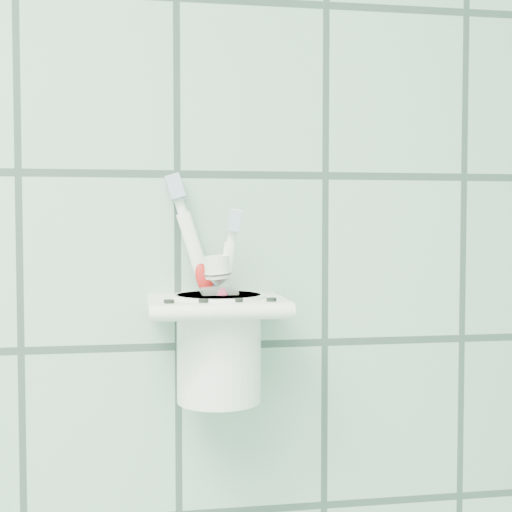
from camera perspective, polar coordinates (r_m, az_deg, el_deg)
The scene contains 6 objects.
holder_bracket at distance 0.69m, azimuth -3.17°, elevation -4.11°, with size 0.13×0.11×0.04m.
cup at distance 0.70m, azimuth -2.98°, elevation -7.02°, with size 0.09×0.09×0.10m.
toothbrush_pink at distance 0.69m, azimuth -1.38°, elevation -1.64°, with size 0.07×0.05×0.22m.
toothbrush_blue at distance 0.70m, azimuth -2.45°, elevation -2.32°, with size 0.03×0.08×0.20m.
toothbrush_orange at distance 0.69m, azimuth -4.14°, elevation -3.49°, with size 0.04×0.02×0.18m.
toothpaste_tube at distance 0.69m, azimuth -2.20°, elevation -4.60°, with size 0.04×0.03×0.14m.
Camera 1 is at (0.58, 0.47, 1.38)m, focal length 50.00 mm.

